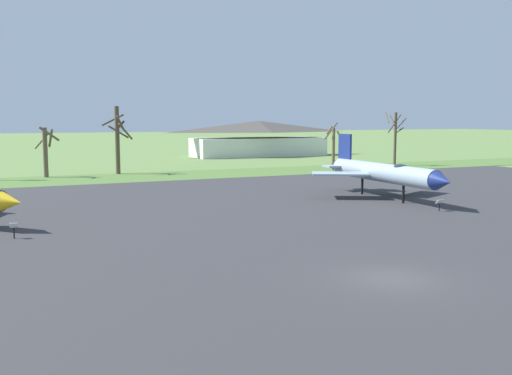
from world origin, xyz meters
TOP-DOWN VIEW (x-y plane):
  - ground_plane at (0.00, 0.00)m, footprint 600.00×600.00m
  - asphalt_apron at (0.00, 16.85)m, footprint 109.50×56.17m
  - grass_verge_strip at (0.00, 50.93)m, footprint 169.50×12.00m
  - info_placard_front_left at (-15.08, 16.88)m, footprint 0.50×0.35m
  - jet_fighter_rear_center at (16.16, 21.83)m, footprint 12.53×17.22m
  - info_placard_rear_center at (15.75, 14.09)m, footprint 0.64×0.35m
  - bare_tree_center at (-9.53, 55.40)m, footprint 2.91×2.96m
  - bare_tree_right_of_center at (-0.52, 56.05)m, footprint 3.78×3.85m
  - bare_tree_far_right at (32.62, 55.81)m, footprint 2.66×2.84m
  - bare_tree_backdrop_extra at (41.24, 51.77)m, footprint 3.24×3.03m
  - visitor_building at (32.44, 82.47)m, footprint 27.46×9.84m

SIDE VIEW (x-z plane):
  - ground_plane at x=0.00m, z-range 0.00..0.00m
  - asphalt_apron at x=0.00m, z-range 0.00..0.05m
  - grass_verge_strip at x=0.00m, z-range 0.00..0.06m
  - info_placard_rear_center at x=15.75m, z-range 0.15..1.12m
  - info_placard_front_left at x=-15.08m, z-range 0.13..1.16m
  - jet_fighter_rear_center at x=16.16m, z-range -0.41..5.35m
  - visitor_building at x=32.44m, z-range -0.04..6.86m
  - bare_tree_far_right at x=32.62m, z-range 0.13..6.91m
  - bare_tree_center at x=-9.53m, z-range 0.33..6.74m
  - bare_tree_backdrop_extra at x=41.24m, z-range 0.44..8.88m
  - bare_tree_right_of_center at x=-0.52m, z-range 0.42..9.33m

